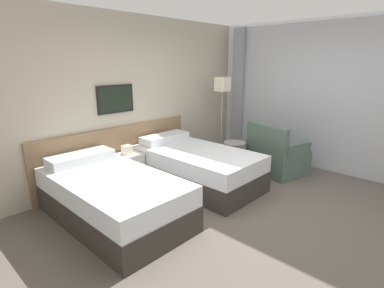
% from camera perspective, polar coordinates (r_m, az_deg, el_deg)
% --- Properties ---
extents(ground_plane, '(16.00, 16.00, 0.00)m').
position_cam_1_polar(ground_plane, '(4.20, 11.43, -12.65)').
color(ground_plane, '#5B544C').
extents(wall_headboard, '(10.00, 0.10, 2.70)m').
position_cam_1_polar(wall_headboard, '(5.28, -9.60, 8.04)').
color(wall_headboard, '#B7AD99').
rests_on(wall_headboard, ground_plane).
extents(wall_window, '(0.21, 4.76, 2.70)m').
position_cam_1_polar(wall_window, '(5.92, 24.82, 8.05)').
color(wall_window, white).
rests_on(wall_window, ground_plane).
extents(bed_near_door, '(1.12, 2.03, 0.71)m').
position_cam_1_polar(bed_near_door, '(3.97, -14.89, -9.72)').
color(bed_near_door, '#332D28').
rests_on(bed_near_door, ground_plane).
extents(bed_near_window, '(1.12, 2.03, 0.71)m').
position_cam_1_polar(bed_near_window, '(4.90, 0.85, -4.31)').
color(bed_near_window, '#332D28').
rests_on(bed_near_window, ground_plane).
extents(nightstand, '(0.42, 0.36, 0.67)m').
position_cam_1_polar(nightstand, '(4.98, -12.02, -4.63)').
color(nightstand, beige).
rests_on(nightstand, ground_plane).
extents(floor_lamp, '(0.24, 0.24, 1.67)m').
position_cam_1_polar(floor_lamp, '(5.97, 5.80, 9.97)').
color(floor_lamp, '#9E9993').
rests_on(floor_lamp, ground_plane).
extents(side_table, '(0.41, 0.41, 0.54)m').
position_cam_1_polar(side_table, '(5.52, 8.08, -1.34)').
color(side_table, gray).
rests_on(side_table, ground_plane).
extents(armchair, '(0.92, 1.05, 0.91)m').
position_cam_1_polar(armchair, '(5.60, 15.71, -2.40)').
color(armchair, '#4C6056').
rests_on(armchair, ground_plane).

